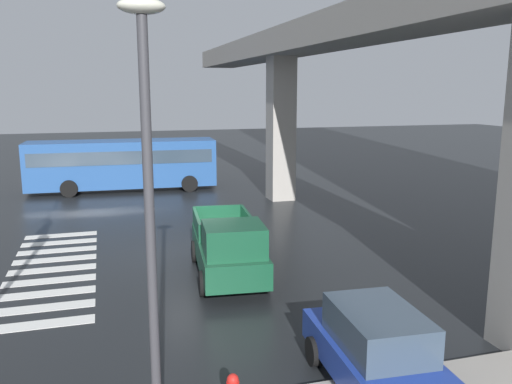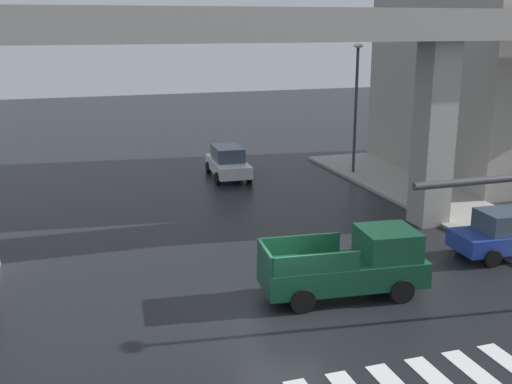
% 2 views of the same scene
% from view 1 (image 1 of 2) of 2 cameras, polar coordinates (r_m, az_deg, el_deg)
% --- Properties ---
extents(ground_plane, '(120.00, 120.00, 0.00)m').
position_cam_1_polar(ground_plane, '(19.26, -6.39, -6.99)').
color(ground_plane, black).
extents(crosswalk_stripes, '(9.35, 2.80, 0.01)m').
position_cam_1_polar(crosswalk_stripes, '(19.10, -21.14, -7.83)').
color(crosswalk_stripes, silver).
rests_on(crosswalk_stripes, ground).
extents(elevated_overpass, '(49.32, 2.50, 8.84)m').
position_cam_1_polar(elevated_overpass, '(20.37, 11.26, 15.47)').
color(elevated_overpass, '#9E9991').
rests_on(elevated_overpass, ground).
extents(pickup_truck, '(5.26, 2.45, 2.08)m').
position_cam_1_polar(pickup_truck, '(16.76, -2.99, -6.16)').
color(pickup_truck, '#14472D').
rests_on(pickup_truck, ground).
extents(city_bus, '(3.14, 10.90, 2.99)m').
position_cam_1_polar(city_bus, '(32.17, -14.19, 3.17)').
color(city_bus, '#234C8C').
rests_on(city_bus, ground).
extents(sedan_blue, '(4.40, 2.16, 1.72)m').
position_cam_1_polar(sedan_blue, '(11.08, 13.10, -16.58)').
color(sedan_blue, '#1E3899').
rests_on(sedan_blue, ground).
extents(street_lamp_near_corner, '(0.44, 0.70, 7.24)m').
position_cam_1_polar(street_lamp_near_corner, '(8.27, -11.58, 1.21)').
color(street_lamp_near_corner, '#38383D').
rests_on(street_lamp_near_corner, ground).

